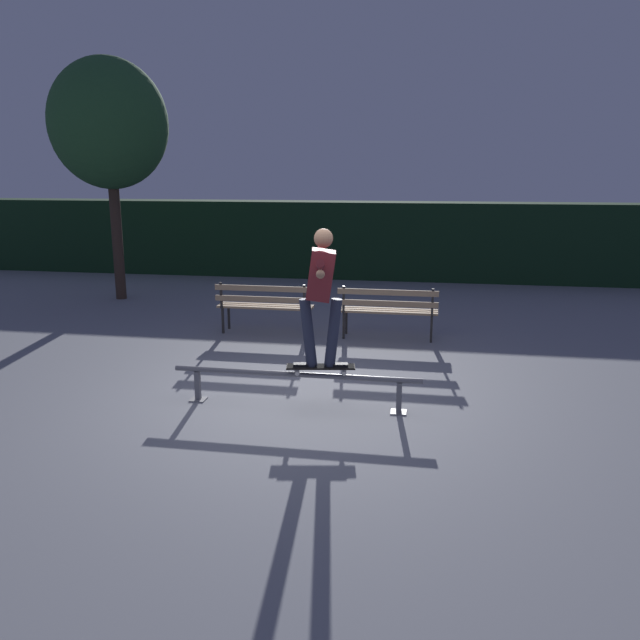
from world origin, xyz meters
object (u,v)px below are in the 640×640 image
(grind_rail, at_px, (296,379))
(skateboard, at_px, (321,367))
(park_bench_leftmost, at_px, (264,303))
(park_bench_left_center, at_px, (388,307))
(skateboarder, at_px, (321,286))
(tree_far_left, at_px, (109,125))

(grind_rail, relative_size, skateboard, 3.62)
(skateboard, xyz_separation_m, park_bench_leftmost, (-1.51, 3.21, 0.05))
(park_bench_left_center, bearing_deg, park_bench_leftmost, 180.00)
(skateboard, distance_m, park_bench_left_center, 3.26)
(skateboarder, bearing_deg, skateboard, -170.42)
(skateboard, relative_size, park_bench_left_center, 0.50)
(grind_rail, bearing_deg, tree_far_left, 131.74)
(park_bench_left_center, bearing_deg, tree_far_left, 157.42)
(skateboard, bearing_deg, grind_rail, 180.00)
(skateboard, bearing_deg, park_bench_left_center, 80.41)
(park_bench_leftmost, bearing_deg, skateboarder, -64.75)
(skateboarder, xyz_separation_m, park_bench_leftmost, (-1.51, 3.21, -0.89))
(park_bench_leftmost, relative_size, tree_far_left, 0.33)
(skateboard, height_order, skateboarder, skateboarder)
(park_bench_left_center, height_order, tree_far_left, tree_far_left)
(grind_rail, distance_m, park_bench_leftmost, 3.44)
(skateboarder, xyz_separation_m, tree_far_left, (-5.34, 5.66, 2.17))
(skateboarder, height_order, park_bench_leftmost, skateboarder)
(grind_rail, height_order, skateboarder, skateboarder)
(park_bench_leftmost, distance_m, tree_far_left, 5.48)
(skateboarder, relative_size, park_bench_left_center, 0.97)
(skateboard, distance_m, park_bench_leftmost, 3.55)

